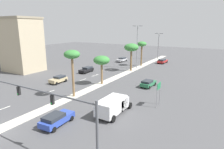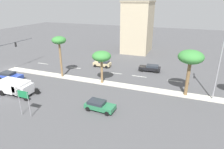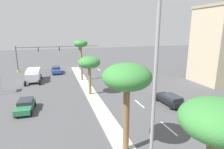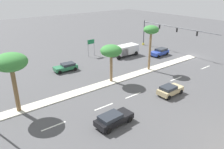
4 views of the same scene
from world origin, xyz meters
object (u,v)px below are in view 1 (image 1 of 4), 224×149
object	(u,v)px
commercial_building	(22,44)
sedan_silver_rear	(122,59)
traffic_signal_gantry	(47,108)
box_truck	(113,105)
directional_road_sign	(159,89)
sedan_blue_trailing	(57,119)
street_lamp_trailing	(158,44)
palm_tree_near	(131,48)
sedan_red_far	(162,61)
street_lamp_front	(137,44)
palm_tree_leading	(102,61)
sedan_tan_near	(58,79)
palm_tree_front	(72,56)
sedan_black_right	(87,69)
palm_tree_center	(142,45)
sedan_green_leading	(148,83)

from	to	relation	value
commercial_building	sedan_silver_rear	world-z (taller)	commercial_building
traffic_signal_gantry	box_truck	xyz separation A→B (m)	(1.40, 9.74, -2.90)
directional_road_sign	sedan_blue_trailing	world-z (taller)	directional_road_sign
street_lamp_trailing	directional_road_sign	bearing A→B (deg)	-72.28
palm_tree_near	sedan_red_far	bearing A→B (deg)	75.65
commercial_building	street_lamp_front	xyz separation A→B (m)	(24.90, 17.99, -0.12)
sedan_red_far	sedan_silver_rear	size ratio (longest dim) A/B	1.03
street_lamp_front	palm_tree_near	bearing A→B (deg)	-89.24
palm_tree_near	commercial_building	bearing A→B (deg)	-150.47
sedan_blue_trailing	box_truck	world-z (taller)	box_truck
palm_tree_leading	sedan_red_far	bearing A→B (deg)	82.74
traffic_signal_gantry	sedan_tan_near	xyz separation A→B (m)	(-16.09, 16.81, -3.43)
palm_tree_front	palm_tree_near	bearing A→B (deg)	90.35
street_lamp_trailing	box_truck	distance (m)	48.16
traffic_signal_gantry	sedan_blue_trailing	bearing A→B (deg)	128.73
sedan_black_right	sedan_tan_near	distance (m)	10.59
sedan_tan_near	palm_tree_front	bearing A→B (deg)	-29.66
sedan_red_far	sedan_tan_near	xyz separation A→B (m)	(-12.34, -33.23, 0.01)
box_truck	sedan_blue_trailing	bearing A→B (deg)	-125.16
traffic_signal_gantry	sedan_blue_trailing	xyz separation A→B (m)	(-2.91, 3.63, -3.41)
sedan_silver_rear	commercial_building	bearing A→B (deg)	-122.44
palm_tree_front	street_lamp_front	distance (m)	26.52
street_lamp_front	sedan_red_far	xyz separation A→B (m)	(4.00, 11.57, -6.11)
palm_tree_center	sedan_green_leading	size ratio (longest dim) A/B	1.72
palm_tree_center	sedan_black_right	world-z (taller)	palm_tree_center
palm_tree_front	sedan_red_far	distance (m)	38.76
palm_tree_leading	sedan_red_far	xyz separation A→B (m)	(3.77, 29.63, -4.17)
directional_road_sign	sedan_silver_rear	world-z (taller)	directional_road_sign
sedan_blue_trailing	street_lamp_front	bearing A→B (deg)	97.91
directional_road_sign	palm_tree_center	xyz separation A→B (m)	(-13.70, 26.92, 3.61)
directional_road_sign	box_truck	world-z (taller)	directional_road_sign
sedan_black_right	sedan_tan_near	size ratio (longest dim) A/B	1.15
traffic_signal_gantry	sedan_black_right	size ratio (longest dim) A/B	4.35
box_truck	palm_tree_center	bearing A→B (deg)	105.97
directional_road_sign	palm_tree_center	bearing A→B (deg)	116.98
directional_road_sign	street_lamp_trailing	distance (m)	43.58
street_lamp_front	sedan_silver_rear	size ratio (longest dim) A/B	2.57
sedan_red_far	sedan_silver_rear	distance (m)	13.29
sedan_blue_trailing	sedan_green_leading	distance (m)	20.55
street_lamp_trailing	sedan_silver_rear	bearing A→B (deg)	-129.46
sedan_black_right	street_lamp_front	bearing A→B (deg)	50.57
commercial_building	sedan_tan_near	xyz separation A→B (m)	(16.56, -3.67, -6.22)
directional_road_sign	commercial_building	bearing A→B (deg)	172.57
sedan_tan_near	box_truck	distance (m)	18.87
directional_road_sign	palm_tree_front	xyz separation A→B (m)	(-13.32, -3.52, 4.26)
sedan_black_right	sedan_tan_near	world-z (taller)	sedan_tan_near
commercial_building	sedan_blue_trailing	xyz separation A→B (m)	(29.74, -16.86, -6.19)
palm_tree_near	street_lamp_trailing	world-z (taller)	street_lamp_trailing
sedan_tan_near	palm_tree_near	bearing A→B (deg)	64.76
directional_road_sign	palm_tree_center	world-z (taller)	palm_tree_center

